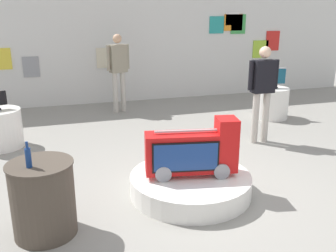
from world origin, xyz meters
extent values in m
plane|color=gray|center=(0.00, 0.00, 0.00)|extent=(30.00, 30.00, 0.00)
cube|color=silver|center=(0.00, 5.35, 1.57)|extent=(12.65, 0.10, 3.14)
cube|color=orange|center=(2.80, 5.29, 1.95)|extent=(0.53, 0.02, 0.42)
cube|color=red|center=(4.04, 5.29, 1.44)|extent=(0.41, 0.02, 0.54)
cube|color=white|center=(2.76, 5.29, 2.04)|extent=(0.39, 0.02, 0.33)
cube|color=green|center=(2.94, 5.29, 1.90)|extent=(0.43, 0.02, 0.50)
cube|color=#9ECC33|center=(3.67, 5.29, 1.22)|extent=(0.47, 0.02, 0.47)
cube|color=gray|center=(-2.40, 5.29, 0.99)|extent=(0.37, 0.02, 0.48)
cube|color=teal|center=(2.31, 5.29, 1.89)|extent=(0.40, 0.02, 0.44)
cube|color=beige|center=(-0.63, 5.29, 1.14)|extent=(0.48, 0.02, 0.49)
cylinder|color=white|center=(-0.35, -0.02, 0.13)|extent=(1.55, 1.55, 0.26)
cylinder|color=gray|center=(-0.71, 0.04, 0.36)|extent=(0.26, 0.39, 0.20)
cylinder|color=gray|center=(0.00, -0.09, 0.36)|extent=(0.26, 0.39, 0.20)
cube|color=red|center=(-0.35, -0.02, 0.57)|extent=(1.18, 0.52, 0.50)
cube|color=red|center=(0.08, -0.10, 0.91)|extent=(0.30, 0.35, 0.18)
cube|color=black|center=(-0.48, -0.17, 0.57)|extent=(0.81, 0.16, 0.38)
cube|color=navy|center=(-0.48, -0.17, 0.57)|extent=(0.77, 0.16, 0.34)
cube|color=#B2B2B7|center=(-0.35, -0.02, 0.85)|extent=(0.91, 0.20, 0.02)
cylinder|color=white|center=(2.58, 2.83, 0.33)|extent=(0.72, 0.72, 0.66)
cylinder|color=black|center=(2.58, 2.83, 0.67)|extent=(0.23, 0.23, 0.02)
cylinder|color=black|center=(2.58, 2.83, 0.71)|extent=(0.04, 0.04, 0.06)
cube|color=silver|center=(2.58, 2.83, 0.92)|extent=(0.51, 0.17, 0.35)
cube|color=navy|center=(2.59, 2.81, 0.92)|extent=(0.46, 0.14, 0.32)
cylinder|color=#4C4238|center=(-2.13, -0.42, 0.40)|extent=(0.65, 0.65, 0.80)
cylinder|color=#4C4238|center=(-2.13, -0.42, 0.80)|extent=(0.67, 0.67, 0.02)
cylinder|color=navy|center=(-2.22, -0.50, 0.90)|extent=(0.06, 0.06, 0.20)
cylinder|color=navy|center=(-2.22, -0.50, 1.03)|extent=(0.03, 0.03, 0.07)
cylinder|color=#B2ADA3|center=(-0.41, 4.32, 0.46)|extent=(0.12, 0.12, 0.92)
cylinder|color=#B2ADA3|center=(-0.60, 4.25, 0.46)|extent=(0.12, 0.12, 0.92)
cube|color=gray|center=(-0.50, 4.29, 1.23)|extent=(0.42, 0.31, 0.61)
sphere|color=tan|center=(-0.50, 4.29, 1.67)|extent=(0.20, 0.20, 0.20)
cylinder|color=gray|center=(-0.27, 4.36, 1.26)|extent=(0.08, 0.08, 0.55)
cylinder|color=gray|center=(-0.73, 4.21, 1.26)|extent=(0.08, 0.08, 0.55)
cylinder|color=#B2ADA3|center=(1.61, 1.49, 0.45)|extent=(0.12, 0.12, 0.91)
cylinder|color=#B2ADA3|center=(1.41, 1.49, 0.45)|extent=(0.12, 0.12, 0.91)
cube|color=black|center=(1.51, 1.49, 1.18)|extent=(0.38, 0.21, 0.56)
sphere|color=beige|center=(1.51, 1.49, 1.59)|extent=(0.20, 0.20, 0.20)
cylinder|color=black|center=(1.75, 1.48, 1.21)|extent=(0.08, 0.08, 0.50)
cylinder|color=black|center=(1.27, 1.49, 1.21)|extent=(0.08, 0.08, 0.50)
camera|label=1|loc=(-1.92, -4.14, 2.28)|focal=40.28mm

